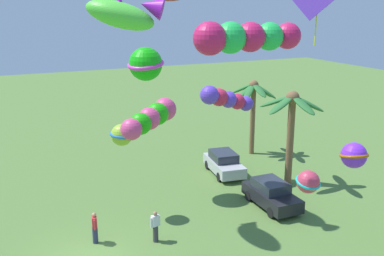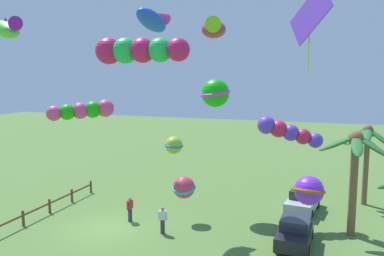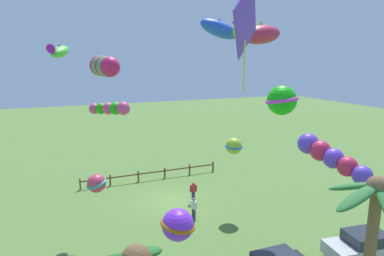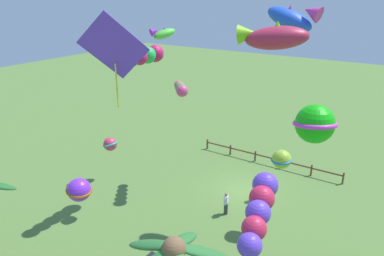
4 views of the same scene
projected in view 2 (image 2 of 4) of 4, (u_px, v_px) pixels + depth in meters
ground_plane at (108, 229)px, 23.73m from camera, size 120.00×120.00×0.00m
palm_tree_2 at (355, 157)px, 22.18m from camera, size 3.92×3.99×6.05m
palm_tree_3 at (367, 143)px, 27.62m from camera, size 3.81×3.34×5.70m
rail_fence at (37, 210)px, 25.23m from camera, size 12.22×0.12×0.95m
parked_car_0 at (303, 200)px, 26.71m from camera, size 4.10×2.23×1.51m
parked_car_1 at (295, 231)px, 21.42m from camera, size 3.95×1.84×1.51m
spectator_0 at (130, 209)px, 24.80m from camera, size 0.54×0.29×1.59m
spectator_1 at (163, 220)px, 22.89m from camera, size 0.30×0.54×1.59m
kite_ball_0 at (215, 93)px, 26.48m from camera, size 2.92×2.92×1.89m
kite_ball_1 at (184, 187)px, 15.16m from camera, size 0.95×0.96×0.86m
kite_fish_2 at (7, 28)px, 15.68m from camera, size 1.64×2.16×1.09m
kite_fish_3 at (153, 19)px, 24.45m from camera, size 3.34×1.71×1.86m
kite_ball_4 at (174, 145)px, 25.60m from camera, size 1.59×1.60×1.14m
kite_tube_5 at (83, 110)px, 18.10m from camera, size 2.24×2.46×0.91m
kite_diamond_6 at (310, 16)px, 17.72m from camera, size 2.15×1.97×3.95m
kite_fish_7 at (214, 28)px, 23.67m from camera, size 3.52×2.17×1.45m
kite_tube_8 at (288, 132)px, 24.65m from camera, size 1.71×3.96×1.95m
kite_tube_9 at (138, 50)px, 16.10m from camera, size 1.10×4.11×1.10m
kite_ball_10 at (309, 190)px, 15.93m from camera, size 1.53×1.53×1.18m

